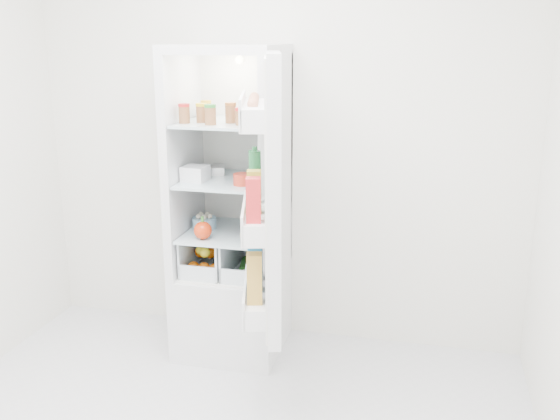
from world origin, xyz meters
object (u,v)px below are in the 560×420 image
(red_cabbage, at_px, (258,216))
(fridge_door, at_px, (268,202))
(refrigerator, at_px, (234,241))
(mushroom_bowl, at_px, (204,223))

(red_cabbage, xyz_separation_m, fridge_door, (0.22, -0.61, 0.26))
(red_cabbage, bearing_deg, fridge_door, -70.01)
(refrigerator, height_order, fridge_door, refrigerator)
(refrigerator, distance_m, mushroom_bowl, 0.21)
(fridge_door, bearing_deg, refrigerator, 16.27)
(mushroom_bowl, bearing_deg, refrigerator, 14.94)
(refrigerator, distance_m, red_cabbage, 0.23)
(red_cabbage, xyz_separation_m, mushroom_bowl, (-0.32, -0.03, -0.06))
(refrigerator, bearing_deg, fridge_door, -59.01)
(refrigerator, height_order, red_cabbage, refrigerator)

